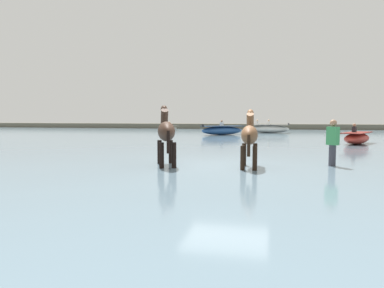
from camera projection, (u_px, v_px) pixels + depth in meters
ground_plane at (227, 174)px, 10.19m from camera, size 120.00×120.00×0.00m
water_surface at (248, 144)px, 19.89m from camera, size 90.00×90.00×0.26m
horse_lead_dark_bay at (166, 133)px, 10.18m from camera, size 1.02×1.89×2.08m
horse_trailing_bay at (249, 136)px, 9.77m from camera, size 0.51×1.78×1.94m
boat_distant_east at (357, 138)px, 18.55m from camera, size 2.30×3.26×1.10m
boat_near_starboard at (169, 128)px, 36.83m from camera, size 1.85×2.68×0.99m
boat_mid_outer at (222, 130)px, 27.90m from camera, size 3.64×3.09×1.21m
boat_distant_west at (269, 129)px, 31.32m from camera, size 3.68×1.32×1.24m
person_onlooker_left at (333, 145)px, 10.09m from camera, size 0.37×0.36×1.63m
far_shoreline at (260, 127)px, 42.11m from camera, size 80.00×2.40×0.88m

